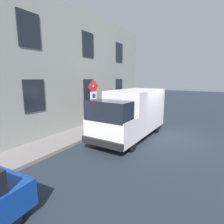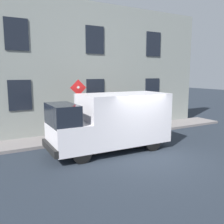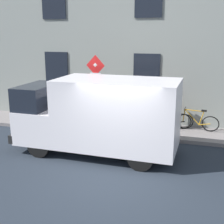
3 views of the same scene
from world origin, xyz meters
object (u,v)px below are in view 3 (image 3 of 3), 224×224
(sign_post_stacked, at_px, (96,83))
(delivery_van, at_px, (100,114))
(bicycle_orange, at_px, (196,121))
(pedestrian, at_px, (168,106))
(bicycle_black, at_px, (171,120))

(sign_post_stacked, xyz_separation_m, delivery_van, (-1.91, -0.79, -0.71))
(sign_post_stacked, relative_size, bicycle_orange, 1.65)
(sign_post_stacked, bearing_deg, delivery_van, -157.48)
(pedestrian, bearing_deg, delivery_van, -162.26)
(sign_post_stacked, relative_size, delivery_van, 0.53)
(sign_post_stacked, relative_size, pedestrian, 1.65)
(sign_post_stacked, xyz_separation_m, bicycle_orange, (1.07, -3.79, -1.54))
(pedestrian, bearing_deg, bicycle_black, -3.78)
(bicycle_orange, height_order, pedestrian, pedestrian)
(bicycle_orange, bearing_deg, sign_post_stacked, 20.17)
(delivery_van, bearing_deg, pedestrian, -122.10)
(delivery_van, bearing_deg, sign_post_stacked, -66.44)
(sign_post_stacked, height_order, bicycle_orange, sign_post_stacked)
(sign_post_stacked, distance_m, delivery_van, 2.19)
(sign_post_stacked, height_order, pedestrian, sign_post_stacked)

